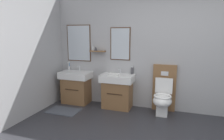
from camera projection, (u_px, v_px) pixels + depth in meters
The scene contains 10 objects.
wall_back at pixel (170, 50), 4.14m from camera, with size 5.45×0.27×2.60m.
bath_mat at pixel (63, 111), 4.26m from camera, with size 0.68×0.44×0.01m, color #474C56.
vanity_sink_left at pixel (76, 86), 4.73m from camera, with size 0.71×0.47×0.76m.
tap_on_left_sink at pixel (79, 68), 4.81m from camera, with size 0.03×0.13×0.11m.
vanity_sink_right at pixel (117, 90), 4.40m from camera, with size 0.71×0.47×0.76m.
tap_on_right_sink at pixel (120, 70), 4.48m from camera, with size 0.03×0.13×0.11m.
toilet at pixel (163, 96), 4.09m from camera, with size 0.48×0.62×1.00m.
toothbrush_cup at pixel (69, 68), 4.89m from camera, with size 0.07×0.07×0.21m.
soap_dispenser at pixel (132, 71), 4.39m from camera, with size 0.06×0.06×0.18m.
folded_hand_towel at pixel (114, 75), 4.22m from camera, with size 0.22×0.16×0.04m, color white.
Camera 1 is at (0.17, -2.33, 1.65)m, focal length 31.79 mm.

